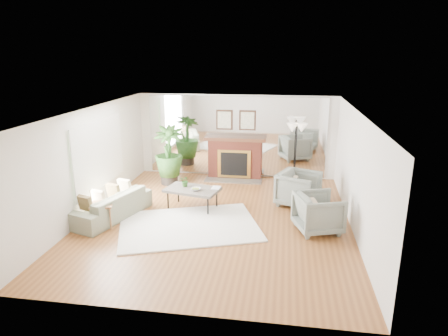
% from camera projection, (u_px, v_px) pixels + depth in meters
% --- Properties ---
extents(ground, '(7.00, 7.00, 0.00)m').
position_uv_depth(ground, '(217.00, 219.00, 9.20)').
color(ground, brown).
rests_on(ground, ground).
extents(wall_left, '(0.02, 7.00, 2.50)m').
position_uv_depth(wall_left, '(90.00, 162.00, 9.29)').
color(wall_left, silver).
rests_on(wall_left, ground).
extents(wall_right, '(0.02, 7.00, 2.50)m').
position_uv_depth(wall_right, '(356.00, 173.00, 8.42)').
color(wall_right, silver).
rests_on(wall_right, ground).
extents(wall_back, '(6.00, 0.02, 2.50)m').
position_uv_depth(wall_back, '(236.00, 136.00, 12.17)').
color(wall_back, silver).
rests_on(wall_back, ground).
extents(mirror_panel, '(5.40, 0.04, 2.40)m').
position_uv_depth(mirror_panel, '(236.00, 136.00, 12.15)').
color(mirror_panel, silver).
rests_on(mirror_panel, wall_back).
extents(window_panel, '(0.04, 2.40, 1.50)m').
position_uv_depth(window_panel, '(99.00, 154.00, 9.64)').
color(window_panel, '#B2E09E').
rests_on(window_panel, wall_left).
extents(fireplace, '(1.85, 0.83, 2.05)m').
position_uv_depth(fireplace, '(235.00, 157.00, 12.11)').
color(fireplace, maroon).
rests_on(fireplace, ground).
extents(area_rug, '(3.54, 3.03, 0.03)m').
position_uv_depth(area_rug, '(189.00, 226.00, 8.82)').
color(area_rug, white).
rests_on(area_rug, ground).
extents(coffee_table, '(1.42, 1.02, 0.51)m').
position_uv_depth(coffee_table, '(192.00, 190.00, 9.73)').
color(coffee_table, '#5A4F47').
rests_on(coffee_table, ground).
extents(sofa, '(1.41, 2.24, 0.61)m').
position_uv_depth(sofa, '(111.00, 205.00, 9.24)').
color(sofa, gray).
rests_on(sofa, ground).
extents(armchair_back, '(1.23, 1.22, 0.87)m').
position_uv_depth(armchair_back, '(299.00, 189.00, 9.95)').
color(armchair_back, gray).
rests_on(armchair_back, ground).
extents(armchair_front, '(1.15, 1.14, 0.83)m').
position_uv_depth(armchair_front, '(318.00, 213.00, 8.51)').
color(armchair_front, gray).
rests_on(armchair_front, ground).
extents(side_table, '(0.59, 0.59, 0.54)m').
position_uv_depth(side_table, '(102.00, 207.00, 8.71)').
color(side_table, '#935E3B').
rests_on(side_table, ground).
extents(potted_ficus, '(0.92, 0.92, 1.71)m').
position_uv_depth(potted_ficus, '(169.00, 153.00, 11.47)').
color(potted_ficus, black).
rests_on(potted_ficus, ground).
extents(floor_lamp, '(0.58, 0.32, 1.79)m').
position_uv_depth(floor_lamp, '(297.00, 133.00, 11.24)').
color(floor_lamp, black).
rests_on(floor_lamp, ground).
extents(tabletop_plant, '(0.29, 0.27, 0.28)m').
position_uv_depth(tabletop_plant, '(185.00, 181.00, 9.85)').
color(tabletop_plant, '#396926').
rests_on(tabletop_plant, coffee_table).
extents(fruit_bowl, '(0.24, 0.24, 0.06)m').
position_uv_depth(fruit_bowl, '(196.00, 189.00, 9.59)').
color(fruit_bowl, '#935E3B').
rests_on(fruit_bowl, coffee_table).
extents(book, '(0.22, 0.29, 0.02)m').
position_uv_depth(book, '(212.00, 188.00, 9.76)').
color(book, '#935E3B').
rests_on(book, coffee_table).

